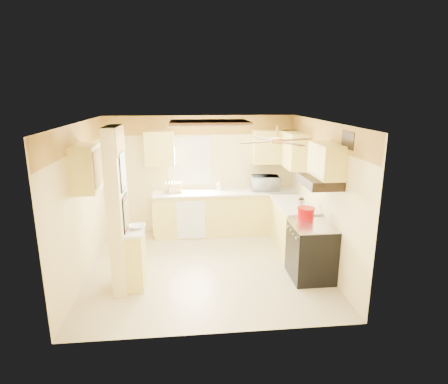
{
  "coord_description": "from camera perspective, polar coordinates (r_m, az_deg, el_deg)",
  "views": [
    {
      "loc": [
        -0.32,
        -6.01,
        2.95
      ],
      "look_at": [
        0.34,
        0.35,
        1.25
      ],
      "focal_mm": 30.0,
      "sensor_mm": 36.0,
      "label": 1
    }
  ],
  "objects": [
    {
      "name": "ceiling_fan",
      "position": [
        5.51,
        8.08,
        7.79
      ],
      "size": [
        1.15,
        1.15,
        0.26
      ],
      "color": "gold",
      "rests_on": "ceiling"
    },
    {
      "name": "upper_cab_left_wall",
      "position": [
        6.05,
        -20.24,
        3.46
      ],
      "size": [
        0.35,
        0.75,
        0.7
      ],
      "primitive_type": "cube",
      "color": "#DED06B",
      "rests_on": "wall_left"
    },
    {
      "name": "ceiling_light_panel",
      "position": [
        6.54,
        -2.24,
        10.51
      ],
      "size": [
        1.35,
        0.95,
        0.06
      ],
      "color": "brown",
      "rests_on": "ceiling"
    },
    {
      "name": "vent_grate",
      "position": [
        5.64,
        18.38,
        7.49
      ],
      "size": [
        0.02,
        0.4,
        0.25
      ],
      "primitive_type": "cube",
      "color": "black",
      "rests_on": "wall_right"
    },
    {
      "name": "countertop_back",
      "position": [
        7.91,
        0.25,
        -0.03
      ],
      "size": [
        3.04,
        0.64,
        0.04
      ],
      "primitive_type": "cube",
      "color": "white",
      "rests_on": "lower_cabinets_back"
    },
    {
      "name": "wall_left",
      "position": [
        6.46,
        -20.74,
        -1.38
      ],
      "size": [
        0.0,
        3.8,
        3.8
      ],
      "primitive_type": "plane",
      "rotation": [
        1.57,
        0.0,
        1.57
      ],
      "color": "#F4DD95",
      "rests_on": "floor"
    },
    {
      "name": "wall_front",
      "position": [
        4.46,
        -1.34,
        -7.57
      ],
      "size": [
        4.0,
        0.0,
        4.0
      ],
      "primitive_type": "plane",
      "rotation": [
        -1.57,
        0.0,
        0.0
      ],
      "color": "#F4DD95",
      "rests_on": "floor"
    },
    {
      "name": "utensil_crock",
      "position": [
        8.0,
        -0.7,
        0.85
      ],
      "size": [
        0.11,
        0.11,
        0.22
      ],
      "color": "white",
      "rests_on": "countertop_back"
    },
    {
      "name": "partition_column",
      "position": [
        5.81,
        -15.86,
        -2.75
      ],
      "size": [
        0.2,
        0.7,
        2.5
      ],
      "primitive_type": "cube",
      "color": "#F4DD95",
      "rests_on": "floor"
    },
    {
      "name": "upper_cab_over_stove",
      "position": [
        5.95,
        15.38,
        4.65
      ],
      "size": [
        0.35,
        0.76,
        0.52
      ],
      "primitive_type": "cube",
      "color": "#DED06B",
      "rests_on": "wall_right"
    },
    {
      "name": "dutch_oven",
      "position": [
        6.38,
        12.36,
        -3.18
      ],
      "size": [
        0.29,
        0.29,
        0.19
      ],
      "color": "#AB0407",
      "rests_on": "stove"
    },
    {
      "name": "wall_right",
      "position": [
        6.66,
        14.7,
        -0.43
      ],
      "size": [
        0.0,
        3.8,
        3.8
      ],
      "primitive_type": "plane",
      "rotation": [
        1.57,
        0.0,
        -1.57
      ],
      "color": "#F4DD95",
      "rests_on": "floor"
    },
    {
      "name": "lower_cabinets_right",
      "position": [
        7.35,
        10.47,
        -5.3
      ],
      "size": [
        0.6,
        1.4,
        0.9
      ],
      "primitive_type": "cube",
      "color": "#DED06B",
      "rests_on": "floor"
    },
    {
      "name": "kettle",
      "position": [
        6.84,
        11.68,
        -1.74
      ],
      "size": [
        0.13,
        0.13,
        0.2
      ],
      "color": "silver",
      "rests_on": "countertop_right"
    },
    {
      "name": "upper_cab_back_right",
      "position": [
        8.03,
        7.67,
        6.85
      ],
      "size": [
        0.9,
        0.35,
        0.7
      ],
      "primitive_type": "cube",
      "color": "#DED06B",
      "rests_on": "wall_back"
    },
    {
      "name": "poster_menu",
      "position": [
        5.64,
        -15.17,
        3.09
      ],
      "size": [
        0.02,
        0.42,
        0.57
      ],
      "color": "black",
      "rests_on": "partition_column"
    },
    {
      "name": "upper_cab_back_left",
      "position": [
        7.83,
        -9.79,
        6.56
      ],
      "size": [
        0.6,
        0.35,
        0.7
      ],
      "primitive_type": "cube",
      "color": "#DED06B",
      "rests_on": "wall_back"
    },
    {
      "name": "wallpaper_border",
      "position": [
        7.92,
        -3.63,
        10.12
      ],
      "size": [
        4.0,
        0.02,
        0.4
      ],
      "primitive_type": "cube",
      "color": "#F2C147",
      "rests_on": "wall_back"
    },
    {
      "name": "partition_ledge",
      "position": [
        6.06,
        -13.25,
        -9.95
      ],
      "size": [
        0.25,
        0.55,
        0.9
      ],
      "primitive_type": "cube",
      "color": "#DED06B",
      "rests_on": "floor"
    },
    {
      "name": "lower_cabinets_back",
      "position": [
        8.05,
        0.23,
        -3.24
      ],
      "size": [
        3.0,
        0.6,
        0.9
      ],
      "primitive_type": "cube",
      "color": "#DED06B",
      "rests_on": "floor"
    },
    {
      "name": "window",
      "position": [
        8.02,
        -5.33,
        4.73
      ],
      "size": [
        0.92,
        0.02,
        1.02
      ],
      "color": "white",
      "rests_on": "wall_back"
    },
    {
      "name": "countertop_right",
      "position": [
        7.2,
        10.57,
        -1.79
      ],
      "size": [
        0.64,
        1.44,
        0.04
      ],
      "primitive_type": "cube",
      "color": "white",
      "rests_on": "lower_cabinets_right"
    },
    {
      "name": "dishwasher_panel",
      "position": [
        7.72,
        -5.08,
        -4.26
      ],
      "size": [
        0.58,
        0.02,
        0.8
      ],
      "primitive_type": "cube",
      "color": "white",
      "rests_on": "lower_cabinets_back"
    },
    {
      "name": "stove",
      "position": [
        6.32,
        13.13,
        -8.76
      ],
      "size": [
        0.68,
        0.77,
        0.92
      ],
      "color": "black",
      "rests_on": "floor"
    },
    {
      "name": "ceiling",
      "position": [
        6.03,
        -2.89,
        10.56
      ],
      "size": [
        4.0,
        4.0,
        0.0
      ],
      "primitive_type": "plane",
      "rotation": [
        3.14,
        0.0,
        0.0
      ],
      "color": "white",
      "rests_on": "wall_back"
    },
    {
      "name": "ledge_top",
      "position": [
        5.88,
        -13.52,
        -5.78
      ],
      "size": [
        0.28,
        0.58,
        0.04
      ],
      "primitive_type": "cube",
      "color": "white",
      "rests_on": "partition_ledge"
    },
    {
      "name": "microwave",
      "position": [
        8.0,
        6.3,
        1.37
      ],
      "size": [
        0.59,
        0.42,
        0.31
      ],
      "primitive_type": "imported",
      "rotation": [
        0.0,
        0.0,
        3.08
      ],
      "color": "white",
      "rests_on": "countertop_back"
    },
    {
      "name": "dish_rack",
      "position": [
        7.88,
        -7.74,
        0.49
      ],
      "size": [
        0.36,
        0.27,
        0.2
      ],
      "color": "tan",
      "rests_on": "countertop_back"
    },
    {
      "name": "poster_nashville",
      "position": [
        5.8,
        -14.74,
        -3.2
      ],
      "size": [
        0.02,
        0.42,
        0.57
      ],
      "color": "black",
      "rests_on": "partition_column"
    },
    {
      "name": "floor",
      "position": [
        6.7,
        -2.61,
        -11.29
      ],
      "size": [
        4.0,
        4.0,
        0.0
      ],
      "primitive_type": "plane",
      "color": "#CEBB8F",
      "rests_on": "ground"
    },
    {
      "name": "wall_back",
      "position": [
        8.09,
        -3.51,
        2.7
      ],
      "size": [
        4.0,
        0.0,
        4.0
      ],
      "primitive_type": "plane",
      "rotation": [
        1.57,
        0.0,
        0.0
      ],
      "color": "#F4DD95",
      "rests_on": "floor"
    },
    {
      "name": "upper_cab_right",
      "position": [
        7.65,
        10.51,
        6.34
      ],
      "size": [
        0.35,
        1.0,
        0.7
      ],
      "primitive_type": "cube",
      "color": "#DED06B",
      "rests_on": "wall_right"
    },
    {
      "name": "bowl",
      "position": [
        5.9,
        -13.13,
        -5.17
      ],
      "size": [
        0.28,
        0.28,
        0.06
      ],
      "primitive_type": "imported",
      "rotation": [
        0.0,
        0.0,
        0.27
      ],
      "color": "white",
      "rests_on": "ledge_top"
    },
    {
      "name": "range_hood",
      "position": [
        5.98,
        14.41,
        1.54
      ],
      "size": [
        0.5,
        0.76,
        0.14
      ],
      "primitive_type": "cube",
      "color": "black",
      "rests_on": "upper_cab_over_stove"
    }
  ]
}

